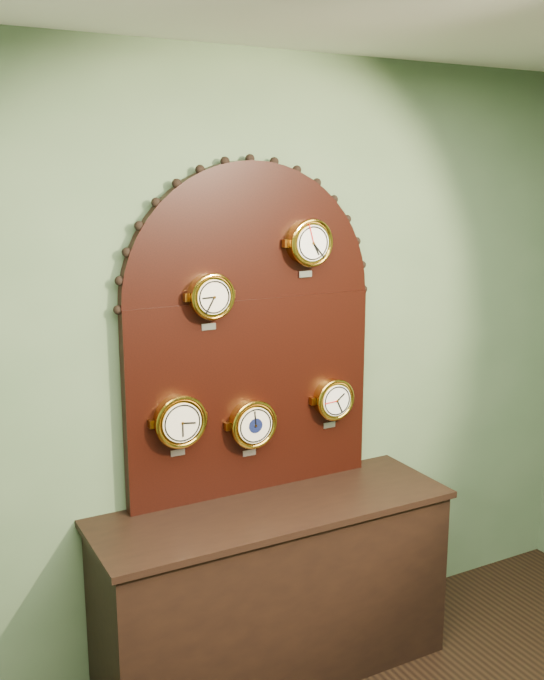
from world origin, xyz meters
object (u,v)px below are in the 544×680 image
arabic_clock (309,243)px  tide_clock (333,399)px  roman_clock (211,296)px  display_board (251,322)px  shop_counter (274,593)px  barometer (252,424)px  hygrometer (180,421)px

arabic_clock → tide_clock: bearing=0.1°
roman_clock → tide_clock: roman_clock is taller
display_board → arabic_clock: size_ratio=5.74×
shop_counter → tide_clock: tide_clock is taller
roman_clock → barometer: size_ratio=0.91×
shop_counter → hygrometer: 0.93m
arabic_clock → barometer: arabic_clock is taller
hygrometer → barometer: size_ratio=1.03×
display_board → tide_clock: size_ratio=6.02×
shop_counter → arabic_clock: arabic_clock is taller
display_board → tide_clock: bearing=-9.3°
display_board → roman_clock: size_ratio=6.07×
tide_clock → display_board: bearing=170.7°
shop_counter → display_board: size_ratio=1.05×
barometer → arabic_clock: bearing=0.1°
shop_counter → tide_clock: (0.40, 0.15, 0.82)m
shop_counter → arabic_clock: (0.26, 0.15, 1.57)m
display_board → tide_clock: display_board is taller
barometer → tide_clock: 0.44m
shop_counter → roman_clock: bearing=145.1°
shop_counter → barometer: 0.79m
arabic_clock → tide_clock: size_ratio=1.05×
shop_counter → roman_clock: roman_clock is taller
hygrometer → arabic_clock: bearing=0.0°
shop_counter → barometer: barometer is taller
roman_clock → barometer: roman_clock is taller
roman_clock → arabic_clock: size_ratio=0.95×
display_board → arabic_clock: (0.26, -0.07, 0.35)m
roman_clock → hygrometer: size_ratio=0.88×
barometer → tide_clock: bearing=0.1°
tide_clock → arabic_clock: bearing=-179.9°
arabic_clock → barometer: bearing=-179.9°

